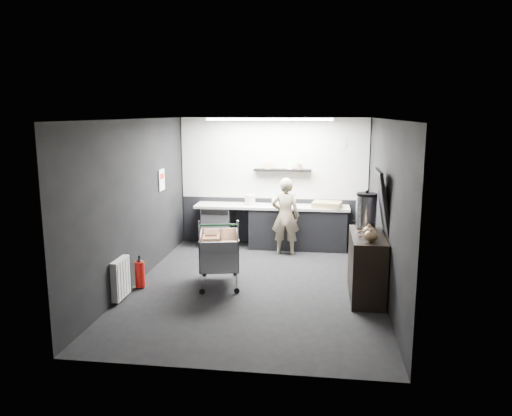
# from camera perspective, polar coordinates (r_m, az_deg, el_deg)

# --- Properties ---
(floor) EXTENTS (5.50, 5.50, 0.00)m
(floor) POSITION_cam_1_polar(r_m,az_deg,el_deg) (8.28, 0.04, -8.91)
(floor) COLOR black
(floor) RESTS_ON ground
(ceiling) EXTENTS (5.50, 5.50, 0.00)m
(ceiling) POSITION_cam_1_polar(r_m,az_deg,el_deg) (7.79, 0.04, 10.13)
(ceiling) COLOR silver
(ceiling) RESTS_ON wall_back
(wall_back) EXTENTS (5.50, 0.00, 5.50)m
(wall_back) POSITION_cam_1_polar(r_m,az_deg,el_deg) (10.62, 2.00, 3.01)
(wall_back) COLOR black
(wall_back) RESTS_ON floor
(wall_front) EXTENTS (5.50, 0.00, 5.50)m
(wall_front) POSITION_cam_1_polar(r_m,az_deg,el_deg) (5.28, -3.92, -5.10)
(wall_front) COLOR black
(wall_front) RESTS_ON floor
(wall_left) EXTENTS (0.00, 5.50, 5.50)m
(wall_left) POSITION_cam_1_polar(r_m,az_deg,el_deg) (8.42, -13.58, 0.64)
(wall_left) COLOR black
(wall_left) RESTS_ON floor
(wall_right) EXTENTS (0.00, 5.50, 5.50)m
(wall_right) POSITION_cam_1_polar(r_m,az_deg,el_deg) (7.92, 14.55, -0.04)
(wall_right) COLOR black
(wall_right) RESTS_ON floor
(kitchen_wall_panel) EXTENTS (3.95, 0.02, 1.70)m
(kitchen_wall_panel) POSITION_cam_1_polar(r_m,az_deg,el_deg) (10.54, 2.01, 5.68)
(kitchen_wall_panel) COLOR beige
(kitchen_wall_panel) RESTS_ON wall_back
(dado_panel) EXTENTS (3.95, 0.02, 1.00)m
(dado_panel) POSITION_cam_1_polar(r_m,az_deg,el_deg) (10.75, 1.96, -1.50)
(dado_panel) COLOR black
(dado_panel) RESTS_ON wall_back
(floating_shelf) EXTENTS (1.20, 0.22, 0.04)m
(floating_shelf) POSITION_cam_1_polar(r_m,az_deg,el_deg) (10.44, 3.04, 4.36)
(floating_shelf) COLOR black
(floating_shelf) RESTS_ON wall_back
(wall_clock) EXTENTS (0.20, 0.03, 0.20)m
(wall_clock) POSITION_cam_1_polar(r_m,az_deg,el_deg) (10.47, 9.72, 7.15)
(wall_clock) COLOR silver
(wall_clock) RESTS_ON wall_back
(poster) EXTENTS (0.02, 0.30, 0.40)m
(poster) POSITION_cam_1_polar(r_m,az_deg,el_deg) (9.59, -10.74, 3.18)
(poster) COLOR white
(poster) RESTS_ON wall_left
(poster_red_band) EXTENTS (0.02, 0.22, 0.10)m
(poster_red_band) POSITION_cam_1_polar(r_m,az_deg,el_deg) (9.58, -10.73, 3.60)
(poster_red_band) COLOR red
(poster_red_band) RESTS_ON poster
(radiator) EXTENTS (0.10, 0.50, 0.60)m
(radiator) POSITION_cam_1_polar(r_m,az_deg,el_deg) (7.83, -15.22, -7.76)
(radiator) COLOR silver
(radiator) RESTS_ON wall_left
(ceiling_strip) EXTENTS (2.40, 0.20, 0.04)m
(ceiling_strip) POSITION_cam_1_polar(r_m,az_deg,el_deg) (9.63, 1.52, 10.08)
(ceiling_strip) COLOR white
(ceiling_strip) RESTS_ON ceiling
(prep_counter) EXTENTS (3.20, 0.61, 0.90)m
(prep_counter) POSITION_cam_1_polar(r_m,az_deg,el_deg) (10.45, 2.53, -2.11)
(prep_counter) COLOR black
(prep_counter) RESTS_ON floor
(person) EXTENTS (0.58, 0.39, 1.55)m
(person) POSITION_cam_1_polar(r_m,az_deg,el_deg) (9.93, 3.37, -0.94)
(person) COLOR beige
(person) RESTS_ON floor
(shopping_cart) EXTENTS (0.81, 1.15, 1.15)m
(shopping_cart) POSITION_cam_1_polar(r_m,az_deg,el_deg) (8.21, -4.24, -5.09)
(shopping_cart) COLOR silver
(shopping_cart) RESTS_ON floor
(sideboard) EXTENTS (0.56, 1.31, 1.96)m
(sideboard) POSITION_cam_1_polar(r_m,az_deg,el_deg) (7.86, 12.62, -5.50)
(sideboard) COLOR black
(sideboard) RESTS_ON floor
(fire_extinguisher) EXTENTS (0.16, 0.16, 0.52)m
(fire_extinguisher) POSITION_cam_1_polar(r_m,az_deg,el_deg) (8.32, -13.12, -7.27)
(fire_extinguisher) COLOR red
(fire_extinguisher) RESTS_ON floor
(cardboard_box) EXTENTS (0.63, 0.52, 0.11)m
(cardboard_box) POSITION_cam_1_polar(r_m,az_deg,el_deg) (10.26, 8.11, 0.40)
(cardboard_box) COLOR #A48457
(cardboard_box) RESTS_ON prep_counter
(pink_tub) EXTENTS (0.21, 0.21, 0.21)m
(pink_tub) POSITION_cam_1_polar(r_m,az_deg,el_deg) (10.40, -0.69, 0.94)
(pink_tub) COLOR beige
(pink_tub) RESTS_ON prep_counter
(white_container) EXTENTS (0.20, 0.17, 0.15)m
(white_container) POSITION_cam_1_polar(r_m,az_deg,el_deg) (10.29, 2.40, 0.65)
(white_container) COLOR silver
(white_container) RESTS_ON prep_counter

